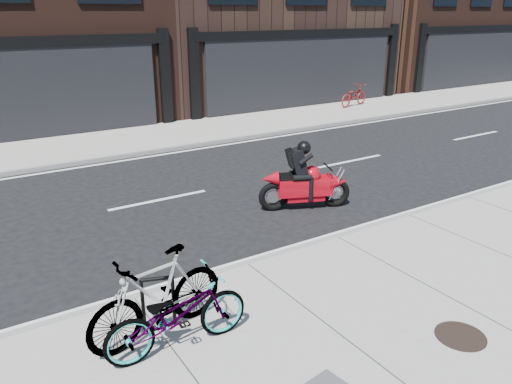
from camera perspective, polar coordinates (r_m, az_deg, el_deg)
ground at (r=10.18m, az=-6.82°, el=-4.34°), size 120.00×120.00×0.00m
sidewalk_near at (r=6.63m, az=13.67°, el=-18.90°), size 60.00×6.00×0.13m
sidewalk_far at (r=17.14m, az=-18.34°, el=5.09°), size 60.00×3.50×0.13m
bike_rack at (r=6.91m, az=-11.13°, el=-11.79°), size 0.43×0.18×0.76m
bicycle_front at (r=6.44m, az=-9.01°, el=-13.65°), size 1.90×0.71×0.99m
bicycle_rear at (r=6.68m, az=-11.25°, el=-11.49°), size 2.05×0.88×1.19m
motorcycle at (r=11.07m, az=6.07°, el=1.23°), size 1.98×1.11×1.56m
bicycle_far at (r=23.22m, az=11.10°, el=10.77°), size 1.91×1.03×0.95m
manhole_cover at (r=7.35m, az=22.33°, el=-14.99°), size 0.84×0.84×0.02m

